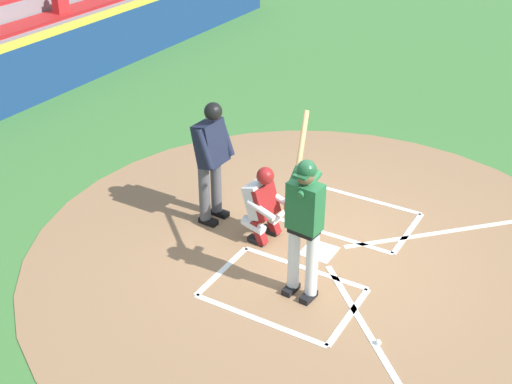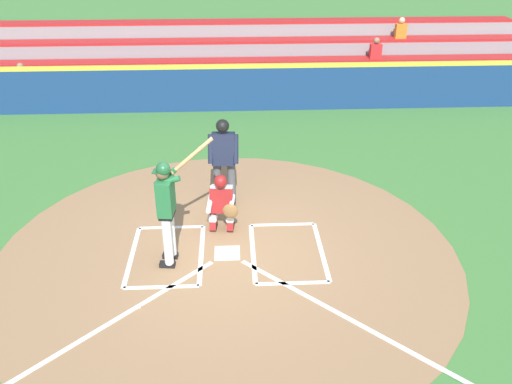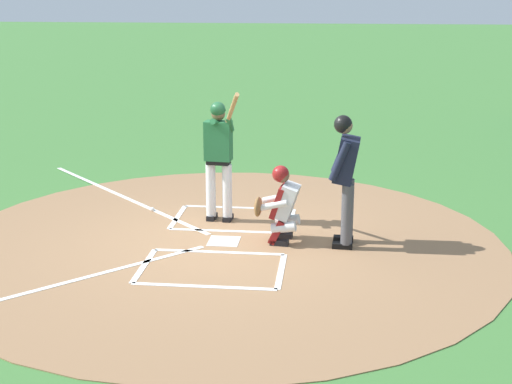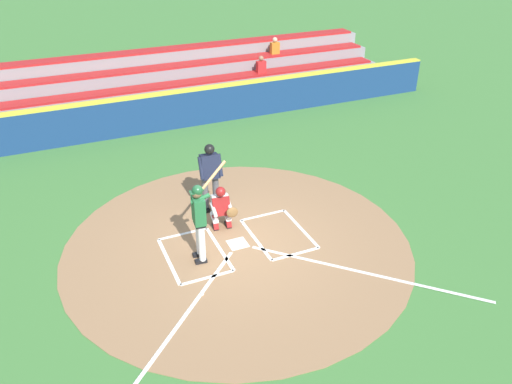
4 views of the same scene
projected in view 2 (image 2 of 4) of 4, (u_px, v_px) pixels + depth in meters
The scene contains 9 objects.
ground_plane at pixel (227, 254), 9.49m from camera, with size 120.00×120.00×0.00m, color #427A38.
dirt_circle at pixel (227, 253), 9.49m from camera, with size 8.00×8.00×0.01m, color #99704C.
home_plate_and_chalk at pixel (227, 284), 8.71m from camera, with size 7.93×4.91×0.01m.
batter at pixel (167, 206), 8.76m from camera, with size 0.98×0.64×2.13m.
catcher at pixel (222, 202), 9.93m from camera, with size 0.59×0.66×1.13m.
plate_umpire at pixel (224, 157), 10.48m from camera, with size 0.59×0.43×1.86m.
baseball at pixel (139, 306), 8.21m from camera, with size 0.07×0.07×0.07m, color white.
backstop_wall at pixel (226, 88), 15.79m from camera, with size 22.00×0.36×1.31m.
bleacher_stand at pixel (226, 62), 18.15m from camera, with size 20.00×3.40×2.10m.
Camera 2 is at (-0.12, 7.88, 5.42)m, focal length 38.23 mm.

